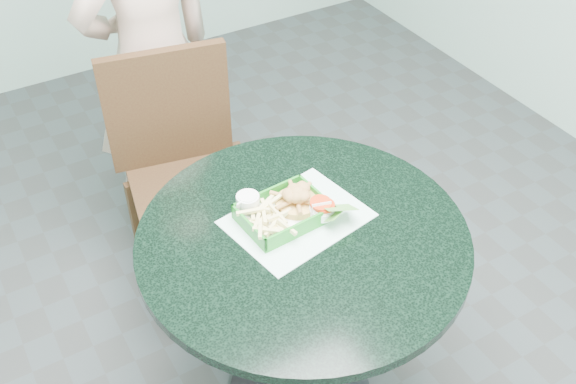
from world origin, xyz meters
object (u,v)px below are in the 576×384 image
dining_chair (185,161)px  sauce_ramekin (249,203)px  cafe_table (302,281)px  crab_sandwich (298,203)px  diner_person (151,50)px  food_basket (284,220)px

dining_chair → sauce_ramekin: 0.66m
dining_chair → cafe_table: bearing=-75.6°
crab_sandwich → sauce_ramekin: bearing=151.8°
cafe_table → diner_person: 1.08m
dining_chair → food_basket: 0.71m
diner_person → dining_chair: bearing=70.8°
food_basket → crab_sandwich: size_ratio=1.89×
cafe_table → dining_chair: bearing=93.5°
crab_sandwich → diner_person: bearing=93.2°
sauce_ramekin → crab_sandwich: bearing=-28.2°
cafe_table → crab_sandwich: size_ratio=7.41×
diner_person → food_basket: (0.00, -0.97, -0.07)m
crab_sandwich → sauce_ramekin: crab_sandwich is taller
crab_sandwich → cafe_table: bearing=-112.8°
cafe_table → crab_sandwich: bearing=67.2°
dining_chair → sauce_ramekin: bearing=-82.7°
cafe_table → dining_chair: size_ratio=0.98×
food_basket → crab_sandwich: crab_sandwich is taller
food_basket → dining_chair: bearing=92.6°
cafe_table → diner_person: size_ratio=0.55×
dining_chair → food_basket: (0.03, -0.67, 0.23)m
cafe_table → food_basket: 0.20m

